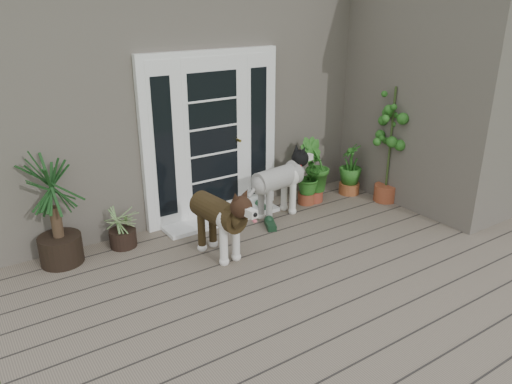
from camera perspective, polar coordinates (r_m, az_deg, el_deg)
deck at (r=5.28m, az=9.27°, el=-10.77°), size 6.20×4.60×0.12m
house_main at (r=8.18m, az=-11.04°, el=11.95°), size 7.40×4.00×3.10m
house_wing at (r=7.52m, az=20.81°, el=10.16°), size 1.60×2.40×3.10m
door_unit at (r=6.36m, az=-5.05°, el=6.31°), size 1.90×0.14×2.15m
door_step at (r=6.55m, az=-3.90°, el=-2.97°), size 1.60×0.40×0.05m
brindle_dog at (r=5.52m, az=-4.37°, el=-3.65°), size 0.51×0.98×0.78m
white_dog at (r=6.52m, az=2.49°, el=0.40°), size 0.97×0.51×0.77m
spider_plant at (r=5.96m, az=-15.20°, el=-3.63°), size 0.60×0.60×0.56m
yucca at (r=5.67m, az=-22.14°, el=-1.93°), size 1.01×1.01×1.26m
herb_a at (r=6.98m, az=5.86°, el=0.92°), size 0.64×0.64×0.58m
herb_b at (r=7.06m, az=6.69°, el=1.58°), size 0.65×0.65×0.69m
herb_c at (r=7.44m, az=10.76°, el=2.08°), size 0.56×0.56×0.61m
sapling at (r=7.12m, az=15.17°, el=5.36°), size 0.64×0.64×1.69m
clog_left at (r=6.82m, az=0.66°, el=-1.68°), size 0.22×0.34×0.09m
clog_right at (r=6.31m, az=1.67°, el=-3.69°), size 0.27×0.36×0.10m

